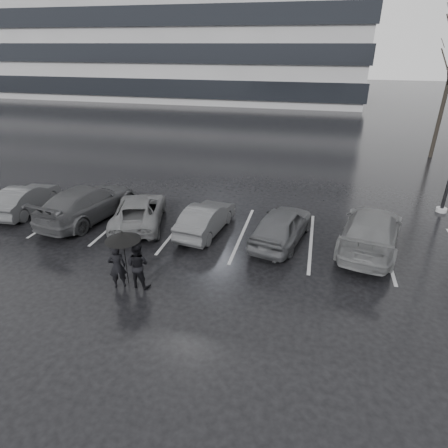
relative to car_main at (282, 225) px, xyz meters
The scene contains 12 objects.
ground 3.23m from the car_main, 134.61° to the right, with size 160.00×160.00×0.00m, color black.
car_main is the anchor object (origin of this frame).
car_west_a 3.13m from the car_main, behind, with size 1.28×3.67×1.21m, color #29292B.
car_west_b 6.15m from the car_main, behind, with size 1.99×4.32×1.20m, color #434345.
car_west_c 8.63m from the car_main, behind, with size 2.08×5.13×1.49m, color black.
car_west_d 11.85m from the car_main, behind, with size 1.32×3.77×1.24m, color #29292B.
car_east 3.35m from the car_main, ahead, with size 2.03×5.00×1.45m, color #434345.
pedestrian_left 6.45m from the car_main, 137.50° to the right, with size 0.54×0.36×1.49m, color black.
pedestrian_right 5.87m from the car_main, 134.77° to the right, with size 0.76×0.59×1.57m, color black.
umbrella 6.24m from the car_main, 138.00° to the right, with size 1.13×1.13×1.91m.
stall_stripes 3.11m from the car_main, behind, with size 19.72×5.00×0.00m.
tree_north 17.53m from the car_main, 59.23° to the left, with size 0.26×0.26×8.50m, color black.
Camera 1 is at (3.16, -11.08, 7.13)m, focal length 30.00 mm.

